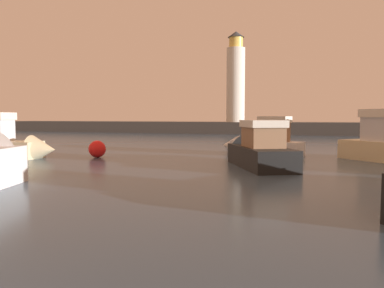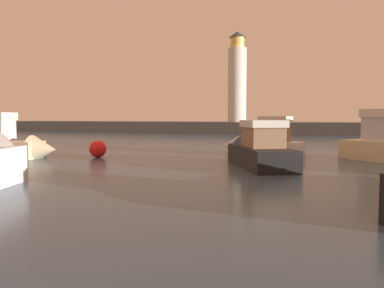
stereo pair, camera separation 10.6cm
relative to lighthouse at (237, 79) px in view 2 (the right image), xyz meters
name	(u,v)px [view 2 (the right image)]	position (x,y,z in m)	size (l,w,h in m)	color
ground_plane	(245,150)	(6.71, -27.59, -7.92)	(220.00, 220.00, 0.00)	#384C60
breakwater	(283,128)	(6.71, 0.00, -7.06)	(90.33, 5.14, 1.72)	#423F3D
lighthouse	(237,79)	(0.00, 0.00, 0.00)	(2.66, 2.66, 13.08)	silver
motorboat_0	(255,150)	(8.90, -36.19, -7.15)	(4.87, 7.01, 2.75)	black
motorboat_1	(11,143)	(-5.76, -37.50, -7.01)	(6.12, 2.35, 3.05)	beige
motorboat_5	(261,142)	(8.29, -30.29, -7.12)	(5.93, 3.15, 2.73)	white
mooring_buoy	(98,149)	(-0.90, -35.59, -7.40)	(1.05, 1.05, 1.05)	red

